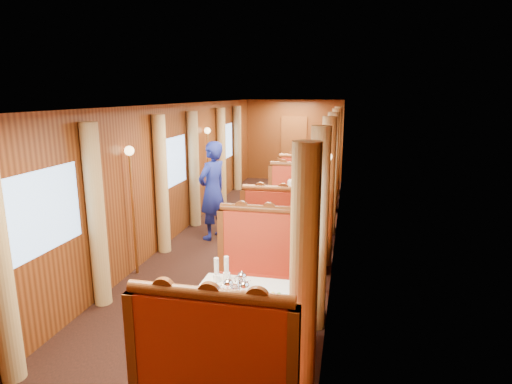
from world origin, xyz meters
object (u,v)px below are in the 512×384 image
(table_near, at_px, (248,326))
(passenger, at_px, (298,195))
(teapot_left, at_px, (228,289))
(teapot_back, at_px, (242,282))
(banquette_near_aft, at_px, (266,280))
(table_far, at_px, (310,185))
(rose_vase_mid, at_px, (293,195))
(banquette_mid_aft, at_px, (299,208))
(table_mid, at_px, (292,225))
(fruit_plate, at_px, (275,298))
(tea_tray, at_px, (236,292))
(banquette_far_aft, at_px, (313,176))
(teapot_right, at_px, (244,292))
(banquette_mid_fwd, at_px, (284,241))
(rose_vase_far, at_px, (309,164))
(banquette_far_fwd, at_px, (306,192))
(steward, at_px, (213,191))

(table_near, distance_m, passenger, 4.32)
(teapot_left, xyz_separation_m, teapot_back, (0.09, 0.18, 0.00))
(banquette_near_aft, xyz_separation_m, table_far, (0.00, 5.99, -0.05))
(table_far, xyz_separation_m, rose_vase_mid, (0.00, -3.53, 0.55))
(table_near, distance_m, banquette_mid_aft, 4.51)
(table_mid, relative_size, teapot_left, 6.54)
(fruit_plate, bearing_deg, tea_tray, 169.55)
(table_far, bearing_deg, rose_vase_mid, -89.92)
(banquette_near_aft, xyz_separation_m, banquette_far_aft, (0.00, 7.00, 0.00))
(tea_tray, xyz_separation_m, teapot_right, (0.11, -0.10, 0.06))
(rose_vase_mid, bearing_deg, banquette_mid_aft, 90.26)
(table_far, bearing_deg, table_near, -90.00)
(table_far, distance_m, teapot_right, 7.16)
(banquette_far_aft, height_order, teapot_right, banquette_far_aft)
(banquette_mid_fwd, height_order, teapot_right, banquette_mid_fwd)
(rose_vase_mid, xyz_separation_m, passenger, (-0.00, 0.83, -0.19))
(teapot_back, xyz_separation_m, rose_vase_far, (0.03, 6.92, 0.11))
(banquette_far_fwd, relative_size, banquette_far_aft, 1.00)
(teapot_left, height_order, rose_vase_mid, rose_vase_mid)
(banquette_mid_fwd, relative_size, rose_vase_far, 3.72)
(table_near, relative_size, teapot_right, 6.36)
(teapot_back, bearing_deg, banquette_far_fwd, 107.10)
(banquette_far_fwd, xyz_separation_m, banquette_far_aft, (0.00, 2.03, 0.00))
(banquette_near_aft, bearing_deg, tea_tray, -95.85)
(teapot_left, relative_size, teapot_right, 0.97)
(banquette_mid_aft, distance_m, banquette_far_fwd, 1.47)
(table_far, xyz_separation_m, rose_vase_far, (-0.04, -0.02, 0.55))
(table_mid, distance_m, banquette_mid_aft, 1.02)
(banquette_far_fwd, bearing_deg, table_near, -90.00)
(table_near, bearing_deg, banquette_mid_aft, 90.00)
(banquette_mid_fwd, height_order, banquette_far_fwd, same)
(rose_vase_mid, bearing_deg, rose_vase_far, 90.67)
(table_near, relative_size, rose_vase_far, 2.92)
(table_far, bearing_deg, table_mid, -90.00)
(banquette_mid_aft, bearing_deg, table_mid, -90.00)
(banquette_far_fwd, relative_size, teapot_right, 8.11)
(tea_tray, relative_size, passenger, 0.45)
(table_near, bearing_deg, fruit_plate, -21.68)
(banquette_near_aft, bearing_deg, banquette_far_aft, 90.00)
(banquette_far_aft, xyz_separation_m, teapot_left, (-0.16, -8.14, 0.39))
(banquette_mid_fwd, xyz_separation_m, steward, (-1.51, 1.08, 0.50))
(table_mid, bearing_deg, table_near, -90.00)
(fruit_plate, height_order, rose_vase_mid, rose_vase_mid)
(steward, bearing_deg, fruit_plate, 50.14)
(table_mid, bearing_deg, banquette_mid_fwd, -90.00)
(banquette_far_aft, distance_m, tea_tray, 8.07)
(banquette_near_aft, relative_size, banquette_far_aft, 1.00)
(teapot_back, bearing_deg, banquette_near_aft, 103.51)
(banquette_mid_aft, height_order, banquette_far_aft, same)
(table_mid, distance_m, teapot_left, 3.65)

